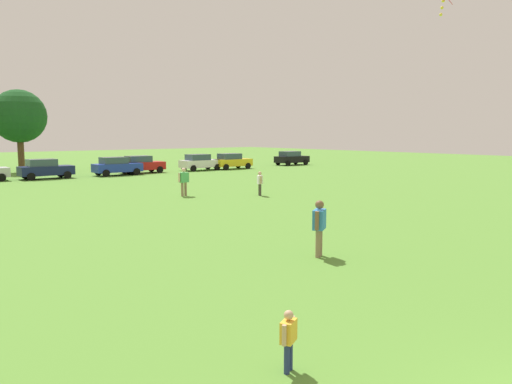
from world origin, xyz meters
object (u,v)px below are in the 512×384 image
at_px(bystander_near_trees, 184,179).
at_px(parked_car_black_8, 291,158).
at_px(bystander_midfield, 260,181).
at_px(tree_far_right, 19,116).
at_px(adult_bystander, 319,223).
at_px(parked_car_navy_3, 45,169).
at_px(parked_car_yellow_7, 232,161).
at_px(child_kite_flyer, 289,335).
at_px(parked_car_white_6, 200,162).
at_px(parked_car_red_5, 141,164).
at_px(parked_car_blue_4, 117,166).

xyz_separation_m(bystander_near_trees, parked_car_black_8, (25.72, 18.18, -0.18)).
height_order(bystander_midfield, tree_far_right, tree_far_right).
bearing_deg(bystander_near_trees, parked_car_black_8, 26.04).
relative_size(bystander_near_trees, bystander_midfield, 1.16).
height_order(adult_bystander, parked_car_navy_3, adult_bystander).
distance_m(bystander_midfield, parked_car_black_8, 30.31).
distance_m(adult_bystander, parked_car_yellow_7, 39.02).
bearing_deg(child_kite_flyer, bystander_near_trees, 35.13).
height_order(adult_bystander, parked_car_black_8, adult_bystander).
xyz_separation_m(parked_car_yellow_7, tree_far_right, (-18.88, 9.55, 4.63)).
bearing_deg(bystander_near_trees, parked_car_white_6, 45.88).
bearing_deg(tree_far_right, parked_car_red_5, -44.80).
bearing_deg(tree_far_right, parked_car_black_8, -16.90).
bearing_deg(parked_car_black_8, child_kite_flyer, -132.71).
height_order(parked_car_black_8, tree_far_right, tree_far_right).
xyz_separation_m(adult_bystander, parked_car_navy_3, (1.31, 33.44, -0.20)).
height_order(bystander_midfield, parked_car_red_5, parked_car_red_5).
xyz_separation_m(child_kite_flyer, tree_far_right, (7.61, 47.76, 4.88)).
distance_m(parked_car_red_5, parked_car_white_6, 6.45).
bearing_deg(tree_far_right, parked_car_white_6, -31.09).
bearing_deg(tree_far_right, adult_bystander, -92.28).
relative_size(bystander_near_trees, parked_car_blue_4, 0.41).
height_order(child_kite_flyer, parked_car_red_5, parked_car_red_5).
bearing_deg(parked_car_white_6, tree_far_right, 148.91).
height_order(child_kite_flyer, bystander_midfield, bystander_midfield).
height_order(parked_car_red_5, parked_car_yellow_7, same).
relative_size(adult_bystander, parked_car_white_6, 0.41).
relative_size(parked_car_navy_3, parked_car_red_5, 1.00).
xyz_separation_m(parked_car_blue_4, tree_far_right, (-5.80, 9.63, 4.63)).
relative_size(child_kite_flyer, bystander_near_trees, 0.59).
relative_size(parked_car_yellow_7, tree_far_right, 0.53).
xyz_separation_m(adult_bystander, bystander_midfield, (8.27, 13.12, -0.17)).
distance_m(parked_car_red_5, parked_car_yellow_7, 10.21).
bearing_deg(child_kite_flyer, adult_bystander, 12.14).
xyz_separation_m(adult_bystander, tree_far_right, (1.70, 42.70, 4.43)).
xyz_separation_m(bystander_midfield, parked_car_navy_3, (-6.95, 20.32, -0.04)).
relative_size(child_kite_flyer, parked_car_blue_4, 0.24).
bearing_deg(adult_bystander, tree_far_right, -125.08).
height_order(bystander_midfield, parked_car_yellow_7, parked_car_yellow_7).
xyz_separation_m(parked_car_white_6, parked_car_yellow_7, (3.74, -0.43, 0.00)).
height_order(parked_car_navy_3, tree_far_right, tree_far_right).
xyz_separation_m(adult_bystander, parked_car_yellow_7, (20.58, 33.15, -0.20)).
bearing_deg(bystander_midfield, bystander_near_trees, 81.33).
bearing_deg(bystander_midfield, parked_car_yellow_7, -4.31).
relative_size(parked_car_red_5, tree_far_right, 0.53).
height_order(parked_car_blue_4, parked_car_red_5, same).
xyz_separation_m(bystander_near_trees, parked_car_red_5, (5.93, 18.19, -0.18)).
xyz_separation_m(bystander_midfield, tree_far_right, (-6.56, 29.58, 4.60)).
bearing_deg(parked_car_yellow_7, bystander_near_trees, -132.97).
relative_size(adult_bystander, parked_car_yellow_7, 0.41).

